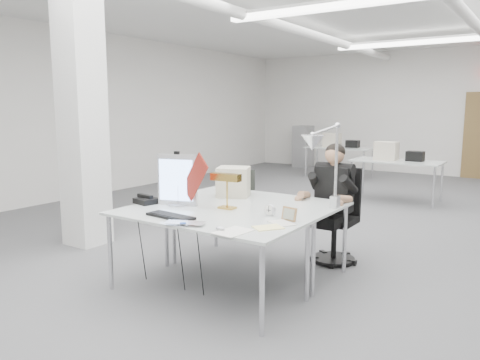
# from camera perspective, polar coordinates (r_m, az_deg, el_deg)

# --- Properties ---
(room_shell) EXTENTS (10.04, 14.04, 3.24)m
(room_shell) POSITION_cam_1_polar(r_m,az_deg,el_deg) (6.41, 10.67, 8.41)
(room_shell) COLOR #515254
(room_shell) RESTS_ON ground
(desk_main) EXTENTS (1.80, 0.90, 0.02)m
(desk_main) POSITION_cam_1_polar(r_m,az_deg,el_deg) (4.26, -4.28, -4.52)
(desk_main) COLOR silver
(desk_main) RESTS_ON room_shell
(desk_second) EXTENTS (1.80, 0.90, 0.02)m
(desk_second) POSITION_cam_1_polar(r_m,az_deg,el_deg) (4.98, 2.10, -2.54)
(desk_second) COLOR silver
(desk_second) RESTS_ON room_shell
(bg_desk_a) EXTENTS (1.60, 0.80, 0.02)m
(bg_desk_a) POSITION_cam_1_polar(r_m,az_deg,el_deg) (9.13, 18.56, 2.18)
(bg_desk_a) COLOR silver
(bg_desk_a) RESTS_ON room_shell
(bg_desk_b) EXTENTS (1.60, 0.80, 0.02)m
(bg_desk_b) POSITION_cam_1_polar(r_m,az_deg,el_deg) (11.84, 12.02, 3.86)
(bg_desk_b) COLOR silver
(bg_desk_b) RESTS_ON room_shell
(filing_cabinet) EXTENTS (0.45, 0.55, 1.20)m
(filing_cabinet) POSITION_cam_1_polar(r_m,az_deg,el_deg) (13.86, 7.70, 4.08)
(filing_cabinet) COLOR gray
(filing_cabinet) RESTS_ON room_shell
(office_chair) EXTENTS (0.48, 0.48, 0.97)m
(office_chair) POSITION_cam_1_polar(r_m,az_deg,el_deg) (5.34, 11.44, -4.80)
(office_chair) COLOR black
(office_chair) RESTS_ON room_shell
(seated_person) EXTENTS (0.47, 0.59, 0.87)m
(seated_person) POSITION_cam_1_polar(r_m,az_deg,el_deg) (5.21, 11.37, -0.45)
(seated_person) COLOR black
(seated_person) RESTS_ON office_chair
(monitor) EXTENTS (0.41, 0.15, 0.51)m
(monitor) POSITION_cam_1_polar(r_m,az_deg,el_deg) (4.69, -7.65, 0.01)
(monitor) COLOR #BBBAC0
(monitor) RESTS_ON desk_main
(pennant) EXTENTS (0.44, 0.16, 0.49)m
(pennant) POSITION_cam_1_polar(r_m,az_deg,el_deg) (4.49, -5.50, 0.32)
(pennant) COLOR maroon
(pennant) RESTS_ON monitor
(keyboard) EXTENTS (0.50, 0.20, 0.02)m
(keyboard) POSITION_cam_1_polar(r_m,az_deg,el_deg) (4.22, -8.46, -4.38)
(keyboard) COLOR black
(keyboard) RESTS_ON desk_main
(laptop) EXTENTS (0.38, 0.32, 0.03)m
(laptop) POSITION_cam_1_polar(r_m,az_deg,el_deg) (3.89, -6.97, -5.47)
(laptop) COLOR #BCBCC1
(laptop) RESTS_ON desk_main
(mouse) EXTENTS (0.09, 0.07, 0.03)m
(mouse) POSITION_cam_1_polar(r_m,az_deg,el_deg) (3.75, -2.43, -5.90)
(mouse) COLOR #B5B5BA
(mouse) RESTS_ON desk_main
(bankers_lamp) EXTENTS (0.32, 0.15, 0.35)m
(bankers_lamp) POSITION_cam_1_polar(r_m,az_deg,el_deg) (4.51, -1.59, -1.32)
(bankers_lamp) COLOR gold
(bankers_lamp) RESTS_ON desk_main
(desk_phone) EXTENTS (0.25, 0.24, 0.05)m
(desk_phone) POSITION_cam_1_polar(r_m,az_deg,el_deg) (4.87, -11.31, -2.50)
(desk_phone) COLOR black
(desk_phone) RESTS_ON desk_main
(picture_frame_left) EXTENTS (0.14, 0.07, 0.11)m
(picture_frame_left) POSITION_cam_1_polar(r_m,az_deg,el_deg) (4.93, -8.22, -1.95)
(picture_frame_left) COLOR #AA8F49
(picture_frame_left) RESTS_ON desk_main
(picture_frame_right) EXTENTS (0.16, 0.07, 0.12)m
(picture_frame_right) POSITION_cam_1_polar(r_m,az_deg,el_deg) (4.07, 6.02, -4.13)
(picture_frame_right) COLOR #A97849
(picture_frame_right) RESTS_ON desk_main
(desk_clock) EXTENTS (0.11, 0.04, 0.11)m
(desk_clock) POSITION_cam_1_polar(r_m,az_deg,el_deg) (4.24, 3.66, -3.70)
(desk_clock) COLOR #BCBDC1
(desk_clock) RESTS_ON desk_main
(paper_stack_a) EXTENTS (0.24, 0.32, 0.01)m
(paper_stack_a) POSITION_cam_1_polar(r_m,az_deg,el_deg) (3.70, -0.84, -6.31)
(paper_stack_a) COLOR white
(paper_stack_a) RESTS_ON desk_main
(paper_stack_b) EXTENTS (0.27, 0.28, 0.01)m
(paper_stack_b) POSITION_cam_1_polar(r_m,az_deg,el_deg) (3.83, 3.45, -5.80)
(paper_stack_b) COLOR #FEF198
(paper_stack_b) RESTS_ON desk_main
(paper_stack_c) EXTENTS (0.27, 0.25, 0.01)m
(paper_stack_c) POSITION_cam_1_polar(r_m,az_deg,el_deg) (3.98, 5.09, -5.26)
(paper_stack_c) COLOR silver
(paper_stack_c) RESTS_ON desk_main
(beige_monitor) EXTENTS (0.44, 0.43, 0.32)m
(beige_monitor) POSITION_cam_1_polar(r_m,az_deg,el_deg) (5.14, -0.80, -0.21)
(beige_monitor) COLOR #BAB49A
(beige_monitor) RESTS_ON desk_second
(architect_lamp) EXTENTS (0.39, 0.68, 0.82)m
(architect_lamp) POSITION_cam_1_polar(r_m,az_deg,el_deg) (4.37, 10.40, 1.36)
(architect_lamp) COLOR silver
(architect_lamp) RESTS_ON desk_second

